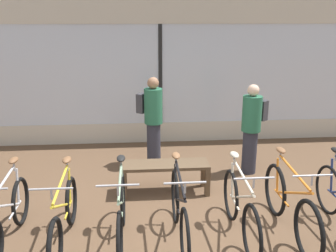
{
  "coord_description": "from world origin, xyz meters",
  "views": [
    {
      "loc": [
        -0.51,
        -4.48,
        2.76
      ],
      "look_at": [
        0.0,
        1.63,
        0.95
      ],
      "focal_mm": 40.0,
      "sensor_mm": 36.0,
      "label": 1
    }
  ],
  "objects_px": {
    "bicycle_center": "(179,212)",
    "bicycle_right": "(290,206)",
    "customer_near_rack": "(153,118)",
    "bicycle_far_left": "(8,218)",
    "bicycle_left": "(64,218)",
    "display_bench": "(165,169)",
    "bicycle_center_right": "(240,209)",
    "bicycle_center_left": "(121,215)",
    "customer_by_window": "(252,126)"
  },
  "relations": [
    {
      "from": "bicycle_center",
      "to": "customer_near_rack",
      "type": "relative_size",
      "value": 1.07
    },
    {
      "from": "bicycle_center_right",
      "to": "bicycle_right",
      "type": "distance_m",
      "value": 0.66
    },
    {
      "from": "bicycle_center",
      "to": "customer_near_rack",
      "type": "xyz_separation_m",
      "value": [
        -0.21,
        2.63,
        0.5
      ]
    },
    {
      "from": "bicycle_center_right",
      "to": "customer_by_window",
      "type": "relative_size",
      "value": 1.04
    },
    {
      "from": "bicycle_center_left",
      "to": "customer_by_window",
      "type": "xyz_separation_m",
      "value": [
        2.25,
        2.09,
        0.48
      ]
    },
    {
      "from": "bicycle_far_left",
      "to": "bicycle_center_right",
      "type": "xyz_separation_m",
      "value": [
        2.9,
        -0.06,
        0.03
      ]
    },
    {
      "from": "bicycle_center_right",
      "to": "bicycle_right",
      "type": "height_order",
      "value": "bicycle_right"
    },
    {
      "from": "customer_near_rack",
      "to": "customer_by_window",
      "type": "height_order",
      "value": "customer_near_rack"
    },
    {
      "from": "bicycle_right",
      "to": "customer_near_rack",
      "type": "relative_size",
      "value": 1.08
    },
    {
      "from": "bicycle_center",
      "to": "bicycle_right",
      "type": "xyz_separation_m",
      "value": [
        1.44,
        0.06,
        -0.01
      ]
    },
    {
      "from": "bicycle_center_left",
      "to": "display_bench",
      "type": "distance_m",
      "value": 1.54
    },
    {
      "from": "bicycle_left",
      "to": "bicycle_center_left",
      "type": "distance_m",
      "value": 0.71
    },
    {
      "from": "bicycle_left",
      "to": "customer_by_window",
      "type": "xyz_separation_m",
      "value": [
        2.95,
        2.04,
        0.51
      ]
    },
    {
      "from": "bicycle_far_left",
      "to": "bicycle_left",
      "type": "bearing_deg",
      "value": -4.52
    },
    {
      "from": "display_bench",
      "to": "customer_by_window",
      "type": "relative_size",
      "value": 0.86
    },
    {
      "from": "bicycle_left",
      "to": "bicycle_center_right",
      "type": "xyz_separation_m",
      "value": [
        2.21,
        -0.01,
        0.02
      ]
    },
    {
      "from": "bicycle_center",
      "to": "bicycle_right",
      "type": "relative_size",
      "value": 0.99
    },
    {
      "from": "bicycle_center_left",
      "to": "customer_by_window",
      "type": "relative_size",
      "value": 1.07
    },
    {
      "from": "bicycle_center_left",
      "to": "bicycle_center",
      "type": "height_order",
      "value": "bicycle_center"
    },
    {
      "from": "bicycle_right",
      "to": "customer_by_window",
      "type": "xyz_separation_m",
      "value": [
        0.08,
        2.03,
        0.47
      ]
    },
    {
      "from": "bicycle_center_left",
      "to": "bicycle_far_left",
      "type": "bearing_deg",
      "value": 175.66
    },
    {
      "from": "bicycle_left",
      "to": "customer_by_window",
      "type": "distance_m",
      "value": 3.62
    },
    {
      "from": "bicycle_center_left",
      "to": "customer_near_rack",
      "type": "xyz_separation_m",
      "value": [
        0.51,
        2.63,
        0.51
      ]
    },
    {
      "from": "bicycle_center",
      "to": "customer_near_rack",
      "type": "height_order",
      "value": "customer_near_rack"
    },
    {
      "from": "bicycle_center_left",
      "to": "customer_near_rack",
      "type": "relative_size",
      "value": 1.03
    },
    {
      "from": "bicycle_center_right",
      "to": "bicycle_far_left",
      "type": "bearing_deg",
      "value": 178.75
    },
    {
      "from": "bicycle_left",
      "to": "bicycle_right",
      "type": "distance_m",
      "value": 2.86
    },
    {
      "from": "bicycle_center",
      "to": "customer_by_window",
      "type": "xyz_separation_m",
      "value": [
        1.53,
        2.09,
        0.46
      ]
    },
    {
      "from": "bicycle_center",
      "to": "bicycle_right",
      "type": "distance_m",
      "value": 1.44
    },
    {
      "from": "customer_near_rack",
      "to": "bicycle_far_left",
      "type": "bearing_deg",
      "value": -127.04
    },
    {
      "from": "bicycle_far_left",
      "to": "bicycle_center_left",
      "type": "distance_m",
      "value": 1.4
    },
    {
      "from": "bicycle_center_right",
      "to": "customer_by_window",
      "type": "height_order",
      "value": "customer_by_window"
    },
    {
      "from": "display_bench",
      "to": "customer_near_rack",
      "type": "relative_size",
      "value": 0.83
    },
    {
      "from": "display_bench",
      "to": "bicycle_right",
      "type": "bearing_deg",
      "value": -41.39
    },
    {
      "from": "bicycle_far_left",
      "to": "customer_near_rack",
      "type": "xyz_separation_m",
      "value": [
        1.9,
        2.52,
        0.54
      ]
    },
    {
      "from": "bicycle_center_left",
      "to": "bicycle_right",
      "type": "bearing_deg",
      "value": 1.56
    },
    {
      "from": "bicycle_right",
      "to": "customer_by_window",
      "type": "bearing_deg",
      "value": 87.61
    },
    {
      "from": "bicycle_center_right",
      "to": "customer_near_rack",
      "type": "bearing_deg",
      "value": 111.05
    },
    {
      "from": "bicycle_center_left",
      "to": "bicycle_center",
      "type": "distance_m",
      "value": 0.72
    },
    {
      "from": "bicycle_center_left",
      "to": "customer_near_rack",
      "type": "bearing_deg",
      "value": 79.06
    },
    {
      "from": "bicycle_center_right",
      "to": "customer_near_rack",
      "type": "relative_size",
      "value": 1.0
    },
    {
      "from": "bicycle_center",
      "to": "customer_by_window",
      "type": "distance_m",
      "value": 2.63
    },
    {
      "from": "bicycle_right",
      "to": "customer_near_rack",
      "type": "bearing_deg",
      "value": 122.78
    },
    {
      "from": "bicycle_center_left",
      "to": "customer_near_rack",
      "type": "height_order",
      "value": "customer_near_rack"
    },
    {
      "from": "bicycle_right",
      "to": "display_bench",
      "type": "relative_size",
      "value": 1.3
    },
    {
      "from": "bicycle_left",
      "to": "customer_near_rack",
      "type": "height_order",
      "value": "customer_near_rack"
    },
    {
      "from": "display_bench",
      "to": "bicycle_far_left",
      "type": "bearing_deg",
      "value": -147.7
    },
    {
      "from": "customer_by_window",
      "to": "bicycle_left",
      "type": "bearing_deg",
      "value": -145.39
    },
    {
      "from": "bicycle_right",
      "to": "bicycle_left",
      "type": "bearing_deg",
      "value": -179.84
    },
    {
      "from": "customer_by_window",
      "to": "display_bench",
      "type": "bearing_deg",
      "value": -156.64
    }
  ]
}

